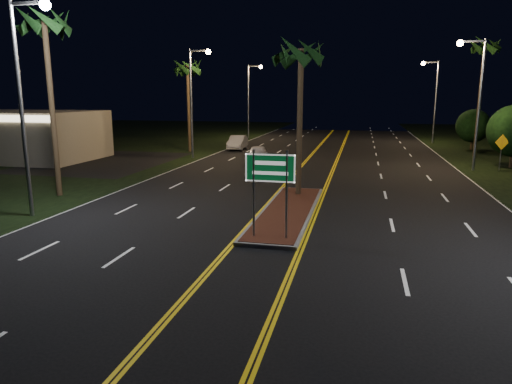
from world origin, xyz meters
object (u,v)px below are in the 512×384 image
(commercial_building, at_px, (7,135))
(car_far, at_px, (238,141))
(streetlight_right_mid, at_px, (475,89))
(palm_right_far, at_px, (485,48))
(streetlight_left_near, at_px, (27,85))
(streetlight_left_mid, at_px, (195,91))
(highway_sign, at_px, (270,176))
(palm_left_near, at_px, (44,24))
(palm_left_far, at_px, (187,68))
(car_near, at_px, (257,153))
(palm_median, at_px, (301,53))
(warning_sign, at_px, (502,147))
(shrub_far, at_px, (473,126))
(streetlight_right_far, at_px, (433,92))
(streetlight_left_far, at_px, (251,93))
(median_island, at_px, (288,211))

(commercial_building, height_order, car_far, commercial_building)
(streetlight_right_mid, distance_m, palm_right_far, 9.00)
(commercial_building, relative_size, streetlight_left_near, 1.67)
(streetlight_left_near, distance_m, streetlight_left_mid, 20.00)
(highway_sign, bearing_deg, palm_left_near, 157.40)
(palm_left_near, height_order, palm_left_far, palm_left_near)
(palm_right_far, relative_size, car_near, 2.19)
(palm_median, height_order, warning_sign, palm_median)
(streetlight_left_mid, bearing_deg, streetlight_right_mid, -5.38)
(shrub_far, distance_m, warning_sign, 13.75)
(palm_left_far, bearing_deg, commercial_building, -148.75)
(streetlight_left_near, height_order, palm_right_far, palm_right_far)
(palm_median, relative_size, palm_left_near, 0.85)
(streetlight_right_far, bearing_deg, streetlight_left_far, 174.62)
(streetlight_left_mid, xyz_separation_m, warning_sign, (23.40, -1.70, -3.98))
(palm_left_near, bearing_deg, car_far, 81.13)
(streetlight_right_far, bearing_deg, palm_right_far, -79.67)
(streetlight_right_far, bearing_deg, car_near, -128.09)
(shrub_far, bearing_deg, palm_median, -118.42)
(streetlight_right_mid, xyz_separation_m, car_near, (-15.49, 0.24, -4.87))
(highway_sign, bearing_deg, streetlight_left_mid, 116.59)
(palm_median, xyz_separation_m, car_far, (-8.90, 20.55, -6.47))
(streetlight_left_near, xyz_separation_m, shrub_far, (24.41, 32.00, -3.32))
(streetlight_left_far, height_order, warning_sign, streetlight_left_far)
(streetlight_left_mid, relative_size, palm_right_far, 0.87)
(highway_sign, relative_size, shrub_far, 0.81)
(palm_right_far, distance_m, car_far, 23.27)
(streetlight_right_far, height_order, car_near, streetlight_right_far)
(palm_right_far, height_order, warning_sign, palm_right_far)
(palm_left_far, xyz_separation_m, car_near, (7.92, -5.76, -6.96))
(highway_sign, distance_m, palm_median, 9.11)
(median_island, height_order, palm_left_far, palm_left_far)
(streetlight_left_near, relative_size, car_near, 1.91)
(streetlight_left_mid, relative_size, car_near, 1.91)
(shrub_far, bearing_deg, palm_left_near, -133.21)
(commercial_building, bearing_deg, car_near, 6.07)
(commercial_building, xyz_separation_m, palm_median, (26.00, -9.49, 5.27))
(commercial_building, bearing_deg, streetlight_left_mid, 14.61)
(streetlight_left_near, xyz_separation_m, palm_median, (10.61, 6.50, 1.62))
(median_island, height_order, car_far, car_far)
(streetlight_left_mid, bearing_deg, palm_median, -51.83)
(palm_left_near, distance_m, car_far, 24.62)
(palm_median, height_order, palm_left_near, palm_left_near)
(streetlight_right_far, height_order, palm_right_far, palm_right_far)
(streetlight_left_far, bearing_deg, highway_sign, -75.56)
(streetlight_left_mid, relative_size, streetlight_right_mid, 1.00)
(streetlight_left_far, xyz_separation_m, palm_left_near, (-1.89, -36.00, 3.02))
(palm_median, bearing_deg, palm_left_near, -168.69)
(streetlight_left_far, bearing_deg, streetlight_left_mid, -90.00)
(streetlight_left_far, relative_size, shrub_far, 2.27)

